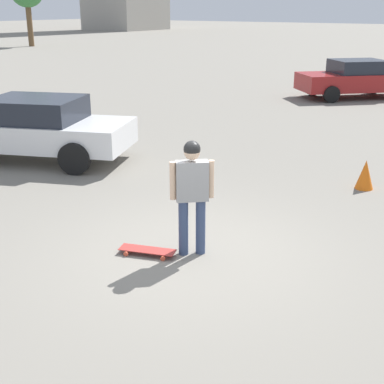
% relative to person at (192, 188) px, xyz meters
% --- Properties ---
extents(ground_plane, '(220.00, 220.00, 0.00)m').
position_rel_person_xyz_m(ground_plane, '(0.00, 0.00, -1.04)').
color(ground_plane, gray).
extents(person, '(0.50, 0.46, 1.73)m').
position_rel_person_xyz_m(person, '(0.00, 0.00, 0.00)').
color(person, '#38476B').
rests_on(person, ground_plane).
extents(skateboard, '(0.88, 0.49, 0.08)m').
position_rel_person_xyz_m(skateboard, '(-0.53, -0.40, -0.97)').
color(skateboard, '#A5332D').
rests_on(skateboard, ground_plane).
extents(car_parked_near, '(4.97, 3.46, 1.49)m').
position_rel_person_xyz_m(car_parked_near, '(-5.97, 2.23, -0.25)').
color(car_parked_near, silver).
rests_on(car_parked_near, ground_plane).
extents(car_parked_far, '(4.40, 4.35, 1.49)m').
position_rel_person_xyz_m(car_parked_far, '(-2.50, 15.50, -0.27)').
color(car_parked_far, maroon).
rests_on(car_parked_far, ground_plane).
extents(traffic_cone, '(0.36, 0.36, 0.59)m').
position_rel_person_xyz_m(traffic_cone, '(1.24, 4.42, -0.74)').
color(traffic_cone, orange).
rests_on(traffic_cone, ground_plane).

